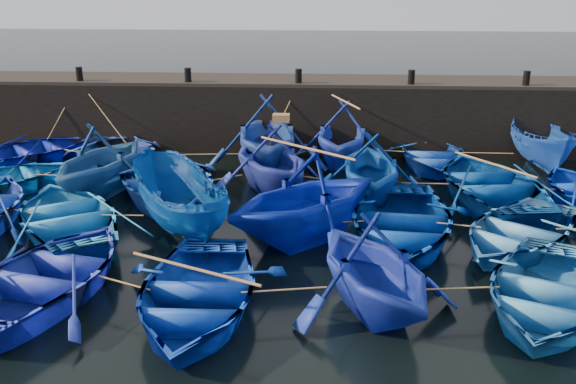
{
  "coord_description": "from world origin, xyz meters",
  "views": [
    {
      "loc": [
        0.98,
        -13.36,
        6.49
      ],
      "look_at": [
        0.0,
        3.2,
        0.7
      ],
      "focal_mm": 40.0,
      "sensor_mm": 36.0,
      "label": 1
    }
  ],
  "objects": [
    {
      "name": "ground",
      "position": [
        0.0,
        0.0,
        0.0
      ],
      "size": [
        120.0,
        120.0,
        0.0
      ],
      "primitive_type": "plane",
      "color": "black",
      "rests_on": "ground"
    },
    {
      "name": "quay_wall",
      "position": [
        0.0,
        10.5,
        1.25
      ],
      "size": [
        26.0,
        2.5,
        2.5
      ],
      "primitive_type": "cube",
      "color": "black",
      "rests_on": "ground"
    },
    {
      "name": "quay_top",
      "position": [
        0.0,
        10.5,
        2.56
      ],
      "size": [
        26.0,
        2.5,
        0.12
      ],
      "primitive_type": "cube",
      "color": "black",
      "rests_on": "quay_wall"
    },
    {
      "name": "bollard_0",
      "position": [
        -8.0,
        9.6,
        2.87
      ],
      "size": [
        0.24,
        0.24,
        0.5
      ],
      "primitive_type": "cylinder",
      "color": "black",
      "rests_on": "quay_top"
    },
    {
      "name": "bollard_1",
      "position": [
        -4.0,
        9.6,
        2.87
      ],
      "size": [
        0.24,
        0.24,
        0.5
      ],
      "primitive_type": "cylinder",
      "color": "black",
      "rests_on": "quay_top"
    },
    {
      "name": "bollard_2",
      "position": [
        0.0,
        9.6,
        2.87
      ],
      "size": [
        0.24,
        0.24,
        0.5
      ],
      "primitive_type": "cylinder",
      "color": "black",
      "rests_on": "quay_top"
    },
    {
      "name": "bollard_3",
      "position": [
        4.0,
        9.6,
        2.87
      ],
      "size": [
        0.24,
        0.24,
        0.5
      ],
      "primitive_type": "cylinder",
      "color": "black",
      "rests_on": "quay_top"
    },
    {
      "name": "bollard_4",
      "position": [
        8.0,
        9.6,
        2.87
      ],
      "size": [
        0.24,
        0.24,
        0.5
      ],
      "primitive_type": "cylinder",
      "color": "black",
      "rests_on": "quay_top"
    },
    {
      "name": "boat_0",
      "position": [
        -9.22,
        7.78,
        0.48
      ],
      "size": [
        5.55,
        5.58,
        0.95
      ],
      "primitive_type": "imported",
      "rotation": [
        0.0,
        0.0,
        2.37
      ],
      "color": "#041088",
      "rests_on": "ground"
    },
    {
      "name": "boat_1",
      "position": [
        -6.02,
        7.13,
        0.55
      ],
      "size": [
        5.7,
        6.43,
        1.1
      ],
      "primitive_type": "imported",
      "rotation": [
        0.0,
        0.0,
        0.44
      ],
      "color": "#2849AE",
      "rests_on": "ground"
    },
    {
      "name": "boat_2",
      "position": [
        -0.98,
        7.47,
        1.28
      ],
      "size": [
        4.7,
        5.29,
        2.56
      ],
      "primitive_type": "imported",
      "rotation": [
        0.0,
        0.0,
        0.11
      ],
      "color": "#1D419C",
      "rests_on": "ground"
    },
    {
      "name": "boat_3",
      "position": [
        1.57,
        8.28,
        1.11
      ],
      "size": [
        4.05,
        4.58,
        2.23
      ],
      "primitive_type": "imported",
      "rotation": [
        0.0,
        0.0,
        -0.1
      ],
      "color": "blue",
      "rests_on": "ground"
    },
    {
      "name": "boat_4",
      "position": [
        4.62,
        8.06,
        0.45
      ],
      "size": [
        3.16,
        4.36,
        0.89
      ],
      "primitive_type": "imported",
      "rotation": [
        0.0,
        0.0,
        -0.02
      ],
      "color": "#0E3A9C",
      "rests_on": "ground"
    },
    {
      "name": "boat_5",
      "position": [
        8.31,
        8.05,
        0.83
      ],
      "size": [
        1.66,
        4.33,
        1.67
      ],
      "primitive_type": "imported",
      "rotation": [
        0.0,
        0.0,
        0.01
      ],
      "color": "#1443AC",
      "rests_on": "ground"
    },
    {
      "name": "boat_6",
      "position": [
        -8.71,
        4.81,
        0.43
      ],
      "size": [
        5.1,
        5.03,
        0.87
      ],
      "primitive_type": "imported",
      "rotation": [
        0.0,
        0.0,
        2.32
      ],
      "color": "#085CB2",
      "rests_on": "ground"
    },
    {
      "name": "boat_7",
      "position": [
        -5.7,
        4.69,
        1.12
      ],
      "size": [
        4.64,
        5.06,
        2.24
      ],
      "primitive_type": "imported",
      "rotation": [
        0.0,
        0.0,
        2.88
      ],
      "color": "navy",
      "rests_on": "ground"
    },
    {
      "name": "boat_8",
      "position": [
        -3.66,
        4.24,
        0.58
      ],
      "size": [
        5.97,
        6.77,
        1.17
      ],
      "primitive_type": "imported",
      "rotation": [
        0.0,
        0.0,
        0.42
      ],
      "color": "blue",
      "rests_on": "ground"
    },
    {
      "name": "boat_9",
      "position": [
        -0.62,
        5.13,
        1.11
      ],
      "size": [
        5.24,
        5.46,
        2.22
      ],
      "primitive_type": "imported",
      "rotation": [
        0.0,
        0.0,
        3.65
      ],
      "color": "navy",
      "rests_on": "ground"
    },
    {
      "name": "boat_10",
      "position": [
        2.34,
        4.63,
        1.07
      ],
      "size": [
        3.5,
        4.06,
        2.14
      ],
      "primitive_type": "imported",
      "rotation": [
        0.0,
        0.0,
        3.14
      ],
      "color": "#07409E",
      "rests_on": "ground"
    },
    {
      "name": "boat_11",
      "position": [
        5.85,
        4.62,
        0.57
      ],
      "size": [
        4.67,
        6.01,
        1.14
      ],
      "primitive_type": "imported",
      "rotation": [
        0.0,
        0.0,
        3.28
      ],
      "color": "navy",
      "rests_on": "ground"
    },
    {
      "name": "boat_14",
      "position": [
        -5.57,
        1.57,
        0.52
      ],
      "size": [
        5.68,
        6.14,
        1.04
      ],
      "primitive_type": "imported",
      "rotation": [
        0.0,
        0.0,
        3.7
      ],
      "color": "blue",
      "rests_on": "ground"
    },
    {
      "name": "boat_15",
      "position": [
        -2.69,
        1.6,
        0.9
      ],
      "size": [
        3.89,
        4.9,
        1.8
      ],
      "primitive_type": "imported",
      "rotation": [
        0.0,
        0.0,
        3.68
      ],
      "color": "navy",
      "rests_on": "ground"
    },
    {
      "name": "boat_16",
      "position": [
        0.53,
        1.44,
        1.21
      ],
      "size": [
        6.04,
        5.99,
        2.41
      ],
      "primitive_type": "imported",
      "rotation": [
        0.0,
        0.0,
        -0.84
      ],
      "color": "#0219A4",
      "rests_on": "ground"
    },
    {
      "name": "boat_17",
      "position": [
        2.89,
        1.54,
        0.56
      ],
      "size": [
        4.36,
        5.73,
        1.11
      ],
      "primitive_type": "imported",
      "rotation": [
        0.0,
        0.0,
        -0.1
      ],
      "color": "navy",
      "rests_on": "ground"
    },
    {
      "name": "boat_18",
      "position": [
        5.71,
        1.3,
        0.47
      ],
      "size": [
        5.39,
        5.63,
        0.95
      ],
      "primitive_type": "imported",
      "rotation": [
        0.0,
        0.0,
        -0.66
      ],
      "color": "blue",
      "rests_on": "ground"
    },
    {
      "name": "boat_21",
      "position": [
        -4.67,
        -1.73,
        0.51
      ],
      "size": [
        4.56,
        5.61,
        1.03
      ],
      "primitive_type": "imported",
      "rotation": [
        0.0,
        0.0,
        2.91
      ],
      "color": "navy",
      "rests_on": "ground"
    },
    {
      "name": "boat_22",
      "position": [
        -1.49,
        -2.34,
        0.5
      ],
      "size": [
        3.54,
        4.9,
        1.01
      ],
      "primitive_type": "imported",
      "rotation": [
        0.0,
        0.0,
        0.02
      ],
      "color": "#072D93",
      "rests_on": "ground"
    },
    {
      "name": "boat_23",
      "position": [
        1.98,
        -2.02,
        1.03
      ],
      "size": [
        4.65,
        4.93,
        2.06
      ],
      "primitive_type": "imported",
      "rotation": [
        0.0,
        0.0,
        0.4
      ],
      "color": "#12289F",
      "rests_on": "ground"
    },
    {
      "name": "boat_24",
      "position": [
        5.38,
        -1.81,
        0.49
      ],
      "size": [
        4.98,
        5.7,
        0.99
      ],
      "primitive_type": "imported",
      "rotation": [
        0.0,
        0.0,
        -0.4
      ],
      "color": "#1F61A4",
      "rests_on": "ground"
    },
    {
      "name": "wooden_crate",
      "position": [
        -0.32,
        5.13,
        2.33
      ],
      "size": [
        0.5,
        0.34,
        0.23
      ],
      "primitive_type": "cube",
      "color": "brown",
      "rests_on": "boat_9"
    },
    {
      "name": "mooring_ropes",
      "position": [
        -0.24,
        5.0,
        0.88
      ],
      "size": [
        17.67,
        11.88,
        2.1
      ],
      "color": "tan",
      "rests_on": "ground"
    },
    {
      "name": "loose_oars",
      "position": [
        1.62,
        3.0,
        1.73
      ],
      "size": [
        9.6,
        12.7,
        1.47
      ],
      "color": "#99724C",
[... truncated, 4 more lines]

